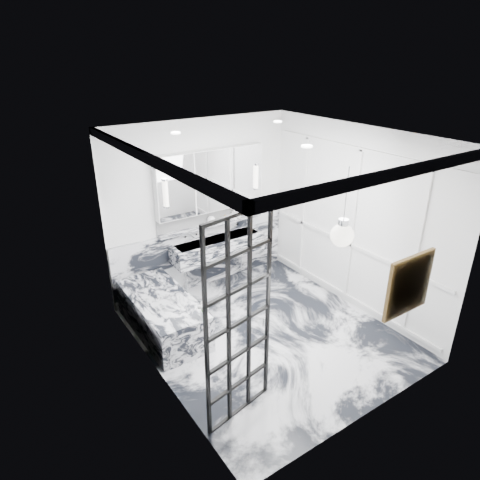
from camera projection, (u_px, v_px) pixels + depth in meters
floor at (266, 334)px, 6.11m from camera, size 3.60×3.60×0.00m
ceiling at (272, 136)px, 4.97m from camera, size 3.60×3.60×0.00m
wall_back at (201, 206)px, 6.91m from camera, size 3.60×0.00×3.60m
wall_front at (381, 309)px, 4.18m from camera, size 3.60×0.00×3.60m
wall_left at (154, 278)px, 4.73m from camera, size 0.00×3.60×3.60m
wall_right at (354, 220)px, 6.35m from camera, size 0.00×3.60×3.60m
marble_clad_back at (204, 255)px, 7.24m from camera, size 3.18×0.05×1.05m
marble_clad_left at (156, 283)px, 4.76m from camera, size 0.02×3.56×2.68m
panel_molding at (353, 226)px, 6.39m from camera, size 0.03×3.40×2.30m
soap_bottle_a at (239, 211)px, 7.26m from camera, size 0.11×0.11×0.22m
soap_bottle_b at (234, 214)px, 7.22m from camera, size 0.10×0.11×0.18m
soap_bottle_c at (252, 210)px, 7.41m from camera, size 0.17×0.17×0.16m
face_pot at (211, 220)px, 7.00m from camera, size 0.14×0.14×0.14m
amber_bottle at (225, 218)px, 7.15m from camera, size 0.04×0.04×0.10m
flower_vase at (204, 315)px, 5.46m from camera, size 0.09×0.09×0.12m
crittall_door at (239, 323)px, 4.33m from camera, size 0.87×0.21×2.36m
artwork at (409, 285)px, 4.40m from camera, size 0.57×0.05×0.57m
pendant_light at (342, 235)px, 4.14m from camera, size 0.23×0.23×0.23m
trough_sink at (218, 247)px, 7.07m from camera, size 1.60×0.45×0.30m
ledge at (212, 225)px, 7.06m from camera, size 1.90×0.14×0.04m
subway_tile at (210, 216)px, 7.05m from camera, size 1.90×0.03×0.23m
mirror_cabinet at (211, 181)px, 6.75m from camera, size 1.90×0.16×1.00m
sconce_left at (166, 194)px, 6.28m from camera, size 0.07×0.07×0.40m
sconce_right at (256, 177)px, 7.12m from camera, size 0.07×0.07×0.40m
bathtub at (163, 314)px, 6.08m from camera, size 0.75×1.65×0.55m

